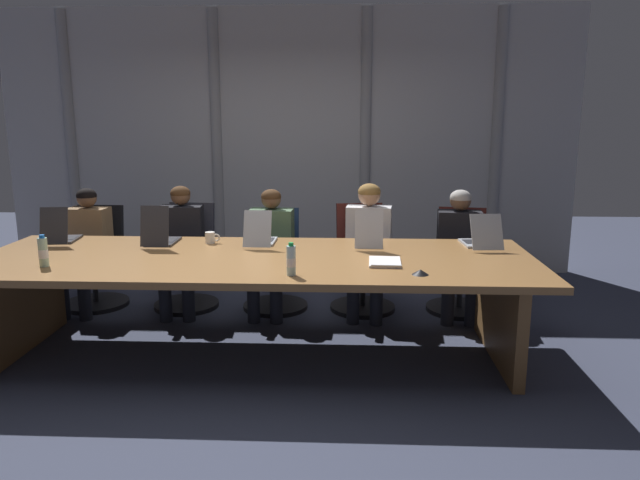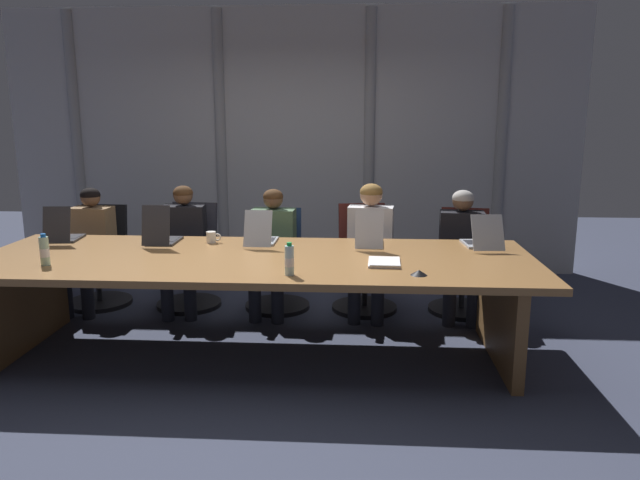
% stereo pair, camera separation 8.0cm
% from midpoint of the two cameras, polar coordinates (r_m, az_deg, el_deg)
% --- Properties ---
extents(ground_plane, '(12.79, 12.79, 0.00)m').
position_cam_midpoint_polar(ground_plane, '(4.65, -5.51, -10.67)').
color(ground_plane, '#383D51').
extents(conference_table, '(4.09, 1.41, 0.75)m').
position_cam_midpoint_polar(conference_table, '(4.45, -5.67, -3.37)').
color(conference_table, olive).
rests_on(conference_table, ground_plane).
extents(curtain_backdrop, '(6.39, 0.17, 2.92)m').
position_cam_midpoint_polar(curtain_backdrop, '(6.82, -2.39, 9.23)').
color(curtain_backdrop, '#B2B2B7').
rests_on(curtain_backdrop, ground_plane).
extents(laptop_left_end, '(0.26, 0.41, 0.30)m').
position_cam_midpoint_polar(laptop_left_end, '(5.33, -22.82, 0.53)').
color(laptop_left_end, '#2D2D33').
rests_on(laptop_left_end, conference_table).
extents(laptop_left_mid, '(0.22, 0.41, 0.33)m').
position_cam_midpoint_polar(laptop_left_mid, '(4.96, -14.37, 0.36)').
color(laptop_left_mid, '#2D2D33').
rests_on(laptop_left_mid, conference_table).
extents(laptop_center, '(0.22, 0.43, 0.29)m').
position_cam_midpoint_polar(laptop_center, '(4.82, -5.13, 0.28)').
color(laptop_center, '#A8ADB7').
rests_on(laptop_center, conference_table).
extents(laptop_right_mid, '(0.23, 0.40, 0.31)m').
position_cam_midpoint_polar(laptop_right_mid, '(4.73, 5.20, 0.10)').
color(laptop_right_mid, '#BCBCC1').
rests_on(laptop_right_mid, conference_table).
extents(laptop_right_end, '(0.27, 0.46, 0.27)m').
position_cam_midpoint_polar(laptop_right_end, '(4.87, 15.59, -0.02)').
color(laptop_right_end, '#A8ADB7').
rests_on(laptop_right_end, conference_table).
extents(office_chair_left_end, '(0.60, 0.60, 0.93)m').
position_cam_midpoint_polar(office_chair_left_end, '(6.06, -19.88, -2.52)').
color(office_chair_left_end, black).
rests_on(office_chair_left_end, ground_plane).
extents(office_chair_left_mid, '(0.60, 0.60, 0.96)m').
position_cam_midpoint_polar(office_chair_left_mid, '(5.77, -11.91, -2.67)').
color(office_chair_left_mid, '#2D2D38').
rests_on(office_chair_left_mid, ground_plane).
extents(office_chair_center, '(0.60, 0.60, 0.91)m').
position_cam_midpoint_polar(office_chair_center, '(5.61, -3.65, -3.00)').
color(office_chair_center, navy).
rests_on(office_chair_center, ground_plane).
extents(office_chair_right_mid, '(0.60, 0.61, 0.96)m').
position_cam_midpoint_polar(office_chair_right_mid, '(5.57, 4.62, -2.97)').
color(office_chair_right_mid, '#511E19').
rests_on(office_chair_right_mid, ground_plane).
extents(office_chair_right_end, '(0.60, 0.61, 0.93)m').
position_cam_midpoint_polar(office_chair_right_end, '(5.66, 13.82, -3.14)').
color(office_chair_right_end, '#511E19').
rests_on(office_chair_right_end, ground_plane).
extents(person_left_end, '(0.39, 0.56, 1.12)m').
position_cam_midpoint_polar(person_left_end, '(5.86, -20.78, -0.24)').
color(person_left_end, olive).
rests_on(person_left_end, ground_plane).
extents(person_left_mid, '(0.42, 0.57, 1.14)m').
position_cam_midpoint_polar(person_left_mid, '(5.56, -12.49, -0.21)').
color(person_left_mid, black).
rests_on(person_left_mid, ground_plane).
extents(person_center, '(0.42, 0.56, 1.12)m').
position_cam_midpoint_polar(person_center, '(5.39, -4.18, -0.45)').
color(person_center, '#4C6B4C').
rests_on(person_center, ground_plane).
extents(person_right_mid, '(0.45, 0.57, 1.18)m').
position_cam_midpoint_polar(person_right_mid, '(5.34, 5.18, -0.14)').
color(person_right_mid, silver).
rests_on(person_right_mid, ground_plane).
extents(person_right_end, '(0.43, 0.57, 1.12)m').
position_cam_midpoint_polar(person_right_end, '(5.43, 13.73, -0.62)').
color(person_right_end, black).
rests_on(person_right_end, ground_plane).
extents(water_bottle_primary, '(0.06, 0.06, 0.22)m').
position_cam_midpoint_polar(water_bottle_primary, '(4.52, -24.29, -0.97)').
color(water_bottle_primary, '#ADD1B2').
rests_on(water_bottle_primary, conference_table).
extents(water_bottle_secondary, '(0.06, 0.06, 0.22)m').
position_cam_midpoint_polar(water_bottle_secondary, '(3.87, -2.34, -1.96)').
color(water_bottle_secondary, silver).
rests_on(water_bottle_secondary, conference_table).
extents(coffee_mug_near, '(0.12, 0.08, 0.09)m').
position_cam_midpoint_polar(coffee_mug_near, '(4.92, -9.81, 0.27)').
color(coffee_mug_near, white).
rests_on(coffee_mug_near, conference_table).
extents(conference_mic_left_side, '(0.11, 0.11, 0.03)m').
position_cam_midpoint_polar(conference_mic_left_side, '(3.94, 9.97, -3.07)').
color(conference_mic_left_side, black).
rests_on(conference_mic_left_side, conference_table).
extents(spiral_notepad, '(0.23, 0.31, 0.03)m').
position_cam_midpoint_polar(spiral_notepad, '(4.21, 6.68, -2.14)').
color(spiral_notepad, silver).
rests_on(spiral_notepad, conference_table).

